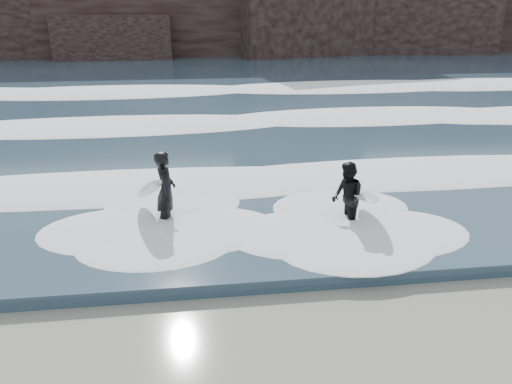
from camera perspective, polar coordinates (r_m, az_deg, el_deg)
sea at (r=34.63m, az=-4.99°, el=12.57°), size 90.00×52.00×0.30m
headland at (r=51.22m, az=-6.10°, el=20.80°), size 70.00×9.00×10.00m
foam_near at (r=15.12m, az=-1.56°, el=2.07°), size 60.00×3.20×0.20m
foam_mid at (r=21.82m, az=-3.44°, el=8.15°), size 60.00×4.00×0.24m
foam_far at (r=30.63m, az=-4.66°, el=12.00°), size 60.00×4.80×0.30m
surfer_left at (r=12.34m, az=-10.49°, el=0.14°), size 1.18×1.73×1.99m
surfer_right at (r=12.24m, az=10.55°, el=-0.62°), size 1.17×2.05×1.76m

